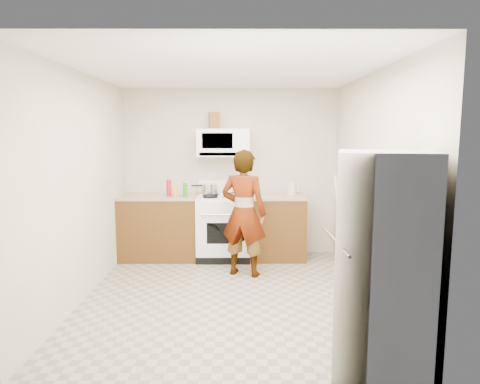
{
  "coord_description": "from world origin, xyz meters",
  "views": [
    {
      "loc": [
        0.12,
        -4.67,
        1.83
      ],
      "look_at": [
        0.14,
        0.55,
        1.12
      ],
      "focal_mm": 32.0,
      "sensor_mm": 36.0,
      "label": 1
    }
  ],
  "objects_px": {
    "fridge": "(382,262)",
    "saucepan": "(210,189)",
    "kettle": "(292,189)",
    "person": "(244,213)",
    "gas_range": "(224,226)",
    "microwave": "(223,143)"
  },
  "relations": [
    {
      "from": "gas_range",
      "to": "kettle",
      "type": "xyz_separation_m",
      "value": [
        1.01,
        0.13,
        0.53
      ]
    },
    {
      "from": "fridge",
      "to": "person",
      "type": "bearing_deg",
      "value": 129.15
    },
    {
      "from": "person",
      "to": "saucepan",
      "type": "relative_size",
      "value": 6.57
    },
    {
      "from": "person",
      "to": "fridge",
      "type": "bearing_deg",
      "value": 134.15
    },
    {
      "from": "microwave",
      "to": "kettle",
      "type": "xyz_separation_m",
      "value": [
        1.01,
        -0.0,
        -0.68
      ]
    },
    {
      "from": "microwave",
      "to": "saucepan",
      "type": "relative_size",
      "value": 3.05
    },
    {
      "from": "person",
      "to": "saucepan",
      "type": "xyz_separation_m",
      "value": [
        -0.5,
        0.87,
        0.2
      ]
    },
    {
      "from": "microwave",
      "to": "person",
      "type": "distance_m",
      "value": 1.28
    },
    {
      "from": "person",
      "to": "fridge",
      "type": "distance_m",
      "value": 2.44
    },
    {
      "from": "person",
      "to": "saucepan",
      "type": "bearing_deg",
      "value": -41.43
    },
    {
      "from": "kettle",
      "to": "gas_range",
      "type": "bearing_deg",
      "value": -151.86
    },
    {
      "from": "gas_range",
      "to": "fridge",
      "type": "relative_size",
      "value": 0.66
    },
    {
      "from": "fridge",
      "to": "saucepan",
      "type": "height_order",
      "value": "fridge"
    },
    {
      "from": "kettle",
      "to": "saucepan",
      "type": "xyz_separation_m",
      "value": [
        -1.22,
        -0.01,
        0.01
      ]
    },
    {
      "from": "person",
      "to": "microwave",
      "type": "bearing_deg",
      "value": -53.09
    },
    {
      "from": "microwave",
      "to": "fridge",
      "type": "relative_size",
      "value": 0.45
    },
    {
      "from": "gas_range",
      "to": "saucepan",
      "type": "xyz_separation_m",
      "value": [
        -0.21,
        0.11,
        0.54
      ]
    },
    {
      "from": "fridge",
      "to": "saucepan",
      "type": "bearing_deg",
      "value": 130.43
    },
    {
      "from": "microwave",
      "to": "kettle",
      "type": "distance_m",
      "value": 1.22
    },
    {
      "from": "saucepan",
      "to": "gas_range",
      "type": "bearing_deg",
      "value": -28.65
    },
    {
      "from": "microwave",
      "to": "saucepan",
      "type": "xyz_separation_m",
      "value": [
        -0.21,
        -0.01,
        -0.68
      ]
    },
    {
      "from": "kettle",
      "to": "saucepan",
      "type": "height_order",
      "value": "kettle"
    }
  ]
}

